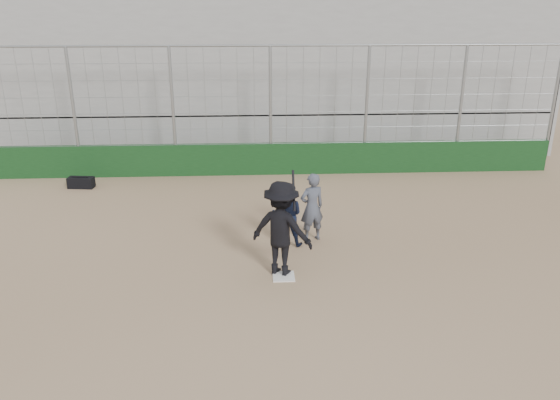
{
  "coord_description": "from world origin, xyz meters",
  "views": [
    {
      "loc": [
        -0.59,
        -9.81,
        5.28
      ],
      "look_at": [
        0.0,
        1.4,
        1.15
      ],
      "focal_mm": 35.0,
      "sensor_mm": 36.0,
      "label": 1
    }
  ],
  "objects_px": {
    "batter_at_plate": "(281,229)",
    "umpire": "(312,211)",
    "equipment_bag": "(81,182)",
    "catcher_crouched": "(287,225)"
  },
  "relations": [
    {
      "from": "batter_at_plate",
      "to": "umpire",
      "type": "height_order",
      "value": "batter_at_plate"
    },
    {
      "from": "batter_at_plate",
      "to": "equipment_bag",
      "type": "xyz_separation_m",
      "value": [
        -5.67,
        5.72,
        -0.82
      ]
    },
    {
      "from": "umpire",
      "to": "equipment_bag",
      "type": "distance_m",
      "value": 7.68
    },
    {
      "from": "catcher_crouched",
      "to": "umpire",
      "type": "distance_m",
      "value": 0.67
    },
    {
      "from": "catcher_crouched",
      "to": "umpire",
      "type": "bearing_deg",
      "value": 23.54
    },
    {
      "from": "umpire",
      "to": "equipment_bag",
      "type": "height_order",
      "value": "umpire"
    },
    {
      "from": "batter_at_plate",
      "to": "equipment_bag",
      "type": "bearing_deg",
      "value": 134.78
    },
    {
      "from": "umpire",
      "to": "batter_at_plate",
      "type": "bearing_deg",
      "value": 41.96
    },
    {
      "from": "catcher_crouched",
      "to": "umpire",
      "type": "height_order",
      "value": "umpire"
    },
    {
      "from": "batter_at_plate",
      "to": "equipment_bag",
      "type": "distance_m",
      "value": 8.1
    }
  ]
}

